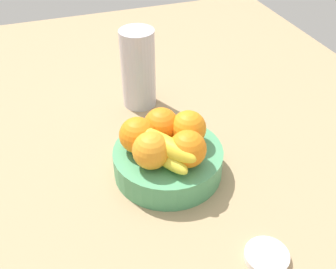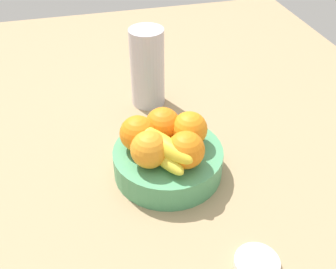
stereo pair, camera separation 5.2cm
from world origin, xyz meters
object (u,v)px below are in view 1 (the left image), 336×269
(orange_center, at_px, (137,135))
(orange_back_left, at_px, (151,150))
(orange_back_right, at_px, (188,149))
(banana_bunch, at_px, (157,146))
(fruit_bowl, at_px, (168,161))
(orange_front_right, at_px, (161,125))
(orange_front_left, at_px, (189,129))
(jar_lid, at_px, (267,256))
(thermos_tumbler, at_px, (138,69))

(orange_center, distance_m, orange_back_left, 0.05)
(orange_center, xyz_separation_m, orange_back_right, (-0.07, -0.08, 0.00))
(banana_bunch, bearing_deg, orange_back_right, -122.38)
(fruit_bowl, xyz_separation_m, orange_front_right, (0.04, 0.00, 0.06))
(fruit_bowl, bearing_deg, orange_center, 67.61)
(banana_bunch, bearing_deg, orange_front_left, -71.15)
(orange_front_right, xyz_separation_m, jar_lid, (-0.29, -0.09, -0.09))
(orange_front_right, bearing_deg, fruit_bowl, -178.45)
(orange_back_right, height_order, jar_lid, orange_back_right)
(banana_bunch, height_order, thermos_tumbler, thermos_tumbler)
(orange_front_right, relative_size, orange_back_left, 1.00)
(orange_front_right, bearing_deg, orange_center, 105.89)
(orange_front_left, height_order, orange_center, same)
(orange_back_left, relative_size, thermos_tumbler, 0.36)
(orange_back_right, xyz_separation_m, banana_bunch, (0.03, 0.05, -0.01))
(orange_front_right, relative_size, jar_lid, 0.97)
(orange_front_left, xyz_separation_m, banana_bunch, (-0.03, 0.08, -0.01))
(thermos_tumbler, bearing_deg, orange_front_right, 175.73)
(fruit_bowl, xyz_separation_m, orange_front_left, (0.01, -0.05, 0.06))
(orange_back_right, xyz_separation_m, jar_lid, (-0.21, -0.06, -0.09))
(fruit_bowl, distance_m, jar_lid, 0.27)
(thermos_tumbler, bearing_deg, orange_center, 163.70)
(fruit_bowl, relative_size, banana_bunch, 1.27)
(banana_bunch, height_order, jar_lid, banana_bunch)
(thermos_tumbler, height_order, jar_lid, thermos_tumbler)
(orange_center, bearing_deg, orange_front_left, -97.83)
(fruit_bowl, xyz_separation_m, orange_back_left, (-0.03, 0.04, 0.06))
(orange_back_left, distance_m, jar_lid, 0.27)
(orange_front_left, xyz_separation_m, orange_front_right, (0.03, 0.05, 0.00))
(orange_front_left, relative_size, orange_front_right, 1.00)
(orange_back_left, bearing_deg, orange_front_left, -66.57)
(orange_front_left, height_order, orange_back_right, same)
(fruit_bowl, relative_size, orange_back_right, 3.08)
(orange_back_right, bearing_deg, orange_back_left, 74.39)
(thermos_tumbler, xyz_separation_m, jar_lid, (-0.52, -0.07, -0.09))
(orange_center, bearing_deg, fruit_bowl, -112.39)
(fruit_bowl, distance_m, banana_bunch, 0.07)
(fruit_bowl, height_order, orange_back_left, orange_back_left)
(orange_back_left, relative_size, banana_bunch, 0.41)
(orange_back_right, xyz_separation_m, thermos_tumbler, (0.32, 0.01, 0.01))
(orange_front_left, relative_size, orange_back_right, 1.00)
(orange_front_right, relative_size, thermos_tumbler, 0.36)
(fruit_bowl, bearing_deg, orange_back_left, 124.91)
(fruit_bowl, distance_m, orange_back_left, 0.08)
(orange_center, bearing_deg, banana_bunch, -145.81)
(orange_front_right, distance_m, orange_back_right, 0.09)
(orange_front_right, xyz_separation_m, thermos_tumbler, (0.23, -0.02, 0.01))
(orange_center, relative_size, thermos_tumbler, 0.36)
(orange_back_right, distance_m, jar_lid, 0.23)
(orange_front_right, height_order, orange_back_right, same)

